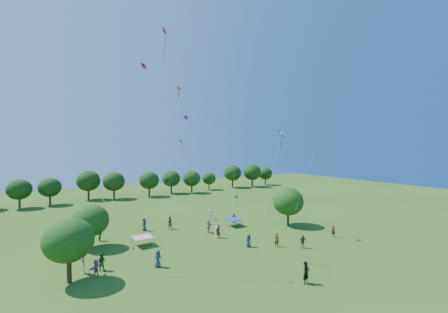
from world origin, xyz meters
TOP-DOWN VIEW (x-y plane):
  - ground at (0.00, 0.00)m, footprint 160.00×160.00m
  - near_tree_west at (-17.04, 13.24)m, footprint 4.39×4.39m
  - near_tree_north at (-13.84, 22.17)m, footprint 4.25×4.25m
  - near_tree_east at (13.46, 16.59)m, footprint 4.70×4.70m
  - treeline at (-1.73, 55.43)m, footprint 88.01×8.77m
  - tent_red_stripe at (-8.36, 19.54)m, footprint 2.20×2.20m
  - tent_blue at (6.20, 20.88)m, footprint 2.20×2.20m
  - man_in_black at (0.68, 1.56)m, footprint 0.83×0.62m
  - crowd_person_0 at (-6.11, 25.80)m, footprint 0.60×0.96m
  - crowd_person_1 at (14.39, 9.03)m, footprint 0.67×0.57m
  - crowd_person_2 at (-14.10, 14.50)m, footprint 0.98×0.81m
  - crowd_person_3 at (0.98, 17.27)m, footprint 1.11×0.75m
  - crowd_person_4 at (7.54, 8.22)m, footprint 1.03×0.79m
  - crowd_person_5 at (-14.79, 13.36)m, footprint 1.46×1.32m
  - crowd_person_6 at (2.32, 12.07)m, footprint 0.80×0.48m
  - crowd_person_7 at (5.23, 10.30)m, footprint 0.62×0.74m
  - crowd_person_8 at (-12.33, 24.36)m, footprint 0.47×0.87m
  - crowd_person_9 at (-15.79, 14.60)m, footprint 0.54×1.13m
  - crowd_person_10 at (7.29, 22.32)m, footprint 0.93×0.91m
  - crowd_person_11 at (1.26, 19.95)m, footprint 1.66×1.57m
  - crowd_person_12 at (-9.12, 12.24)m, footprint 0.94×0.93m
  - crowd_person_13 at (1.13, 17.15)m, footprint 0.77×0.64m
  - crowd_person_14 at (-2.75, 24.58)m, footprint 1.01×0.66m
  - crowd_person_15 at (5.41, 26.50)m, footprint 0.98×1.21m
  - pirate_kite at (9.07, 13.64)m, footprint 5.97×2.54m
  - red_high_kite at (-5.67, 15.94)m, footprint 5.16×2.57m
  - small_kite_0 at (-10.54, 12.88)m, footprint 2.28×1.41m
  - small_kite_1 at (9.05, 8.94)m, footprint 1.52×3.07m
  - small_kite_2 at (-12.43, 22.08)m, footprint 1.84×0.80m
  - small_kite_3 at (8.15, 23.01)m, footprint 0.59×2.06m
  - small_kite_4 at (-9.97, 21.14)m, footprint 5.36×0.65m
  - small_kite_5 at (0.22, 26.66)m, footprint 5.88×1.89m
  - small_kite_6 at (8.31, 23.01)m, footprint 0.43×2.62m
  - small_kite_7 at (5.15, 26.96)m, footprint 4.31×3.53m
  - small_kite_8 at (-7.64, 11.96)m, footprint 4.04×2.10m
  - small_kite_9 at (-1.18, 14.28)m, footprint 0.80×3.16m
  - small_kite_10 at (-5.42, 10.79)m, footprint 6.46×0.75m
  - small_kite_11 at (-1.79, 23.68)m, footprint 3.50×0.61m

SIDE VIEW (x-z plane):
  - ground at x=0.00m, z-range 0.00..0.00m
  - crowd_person_1 at x=14.39m, z-range 0.00..1.53m
  - crowd_person_10 at x=7.29m, z-range 0.00..1.53m
  - crowd_person_6 at x=2.32m, z-range 0.00..1.54m
  - crowd_person_5 at x=-14.79m, z-range 0.00..1.56m
  - crowd_person_3 at x=0.98m, z-range 0.00..1.57m
  - crowd_person_4 at x=7.54m, z-range 0.00..1.59m
  - crowd_person_9 at x=-15.79m, z-range 0.00..1.70m
  - crowd_person_15 at x=5.41m, z-range 0.00..1.70m
  - crowd_person_7 at x=5.23m, z-range 0.00..1.71m
  - crowd_person_12 at x=-9.12m, z-range 0.00..1.74m
  - crowd_person_2 at x=-14.10m, z-range 0.00..1.74m
  - crowd_person_8 at x=-12.33m, z-range 0.00..1.75m
  - crowd_person_13 at x=1.13m, z-range 0.00..1.77m
  - crowd_person_11 at x=1.26m, z-range 0.00..1.81m
  - crowd_person_0 at x=-6.11m, z-range 0.00..1.85m
  - crowd_person_14 at x=-2.75m, z-range 0.00..1.90m
  - man_in_black at x=0.68m, z-range 0.00..2.01m
  - tent_red_stripe at x=-8.36m, z-range 0.49..1.59m
  - tent_blue at x=6.20m, z-range 0.49..1.59m
  - near_tree_north at x=-13.84m, z-range 0.70..5.94m
  - small_kite_3 at x=8.15m, z-range 2.24..5.18m
  - near_tree_east at x=13.46m, z-range 0.80..6.64m
  - near_tree_west at x=-17.04m, z-range 0.94..6.78m
  - treeline at x=-1.73m, z-range 0.70..7.48m
  - small_kite_2 at x=-12.43m, z-range 3.00..7.56m
  - small_kite_4 at x=-9.97m, z-range 3.17..9.44m
  - small_kite_1 at x=9.05m, z-range 3.73..14.44m
  - small_kite_11 at x=-1.79m, z-range 4.87..16.78m
  - small_kite_9 at x=-1.18m, z-range 4.70..19.65m
  - small_kite_7 at x=5.15m, z-range 4.41..20.22m
  - small_kite_6 at x=8.31m, z-range 4.29..22.20m
  - small_kite_8 at x=-7.64m, z-range 5.01..22.20m
  - pirate_kite at x=9.07m, z-range 7.11..20.22m
  - small_kite_10 at x=-5.42m, z-range 5.85..21.89m
  - small_kite_5 at x=0.22m, z-range 6.25..22.09m
  - small_kite_0 at x=-10.54m, z-range 6.37..25.62m
  - red_high_kite at x=-5.67m, z-range 8.22..32.69m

